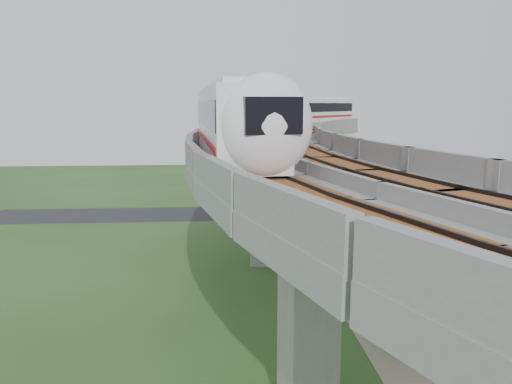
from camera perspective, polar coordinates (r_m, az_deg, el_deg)
ground at (r=32.42m, az=0.88°, el=-13.86°), size 160.00×160.00×0.00m
dirt_lot at (r=34.74m, az=25.56°, el=-13.17°), size 18.00×26.00×0.04m
asphalt_road at (r=61.01m, az=-1.62°, el=-2.39°), size 60.00×8.00×0.03m
viaduct at (r=30.50m, az=8.14°, el=2.25°), size 19.58×73.98×11.40m
metro_train at (r=46.48m, az=2.46°, el=9.01°), size 21.01×58.83×3.64m
fence at (r=34.33m, az=17.67°, el=-11.60°), size 3.87×38.73×1.50m
tree_0 at (r=56.18m, az=11.33°, el=-1.01°), size 2.78×2.78×3.76m
tree_1 at (r=47.21m, az=9.14°, el=-3.58°), size 2.44×2.44×3.17m
tree_2 at (r=40.45m, az=10.80°, el=-5.64°), size 3.17×3.17×3.68m
tree_3 at (r=35.95m, az=11.86°, el=-7.55°), size 2.09×2.09×3.31m
tree_4 at (r=28.77m, az=16.30°, el=-12.93°), size 2.18×2.18×3.04m
car_white at (r=28.60m, az=20.91°, el=-16.39°), size 2.33×4.21×1.36m
car_dark at (r=34.75m, az=18.92°, el=-11.62°), size 4.35×3.46×1.18m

